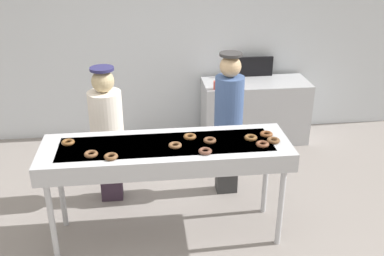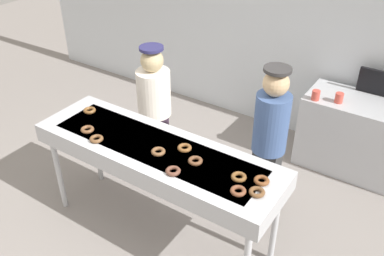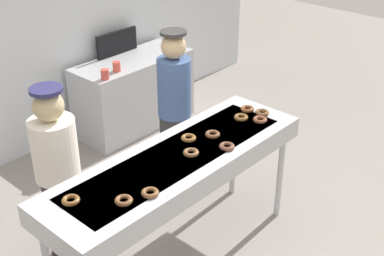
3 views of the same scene
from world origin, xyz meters
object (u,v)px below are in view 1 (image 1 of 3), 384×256
at_px(chocolate_donut_6, 68,142).
at_px(chocolate_donut_9, 175,145).
at_px(worker_baker, 229,117).
at_px(chocolate_donut_10, 266,134).
at_px(prep_counter, 254,111).
at_px(chocolate_donut_7, 251,138).
at_px(worker_assistant, 107,126).
at_px(fryer_conveyor, 166,153).
at_px(chocolate_donut_3, 111,156).
at_px(menu_display, 252,67).
at_px(chocolate_donut_2, 262,144).
at_px(chocolate_donut_5, 210,140).
at_px(chocolate_donut_8, 91,154).
at_px(chocolate_donut_4, 273,140).
at_px(chocolate_donut_0, 205,151).
at_px(chocolate_donut_1, 190,137).
at_px(paper_cup_1, 217,85).

xyz_separation_m(chocolate_donut_6, chocolate_donut_9, (0.99, -0.18, 0.00)).
xyz_separation_m(chocolate_donut_6, worker_baker, (1.65, 0.64, -0.10)).
bearing_deg(chocolate_donut_10, prep_counter, 78.23).
bearing_deg(worker_baker, chocolate_donut_9, 64.39).
relative_size(chocolate_donut_7, worker_assistant, 0.08).
height_order(fryer_conveyor, chocolate_donut_6, chocolate_donut_6).
distance_m(chocolate_donut_3, prep_counter, 3.05).
relative_size(fryer_conveyor, menu_display, 3.90).
xyz_separation_m(chocolate_donut_2, prep_counter, (0.51, 2.23, -0.60)).
bearing_deg(chocolate_donut_5, worker_assistant, 143.69).
bearing_deg(worker_assistant, fryer_conveyor, 129.36).
xyz_separation_m(chocolate_donut_8, chocolate_donut_9, (0.75, 0.08, 0.00)).
relative_size(chocolate_donut_4, chocolate_donut_6, 1.00).
bearing_deg(chocolate_donut_0, chocolate_donut_1, 108.26).
distance_m(chocolate_donut_0, menu_display, 2.78).
distance_m(chocolate_donut_7, menu_display, 2.42).
bearing_deg(chocolate_donut_10, fryer_conveyor, -175.77).
height_order(chocolate_donut_0, chocolate_donut_3, same).
relative_size(chocolate_donut_4, chocolate_donut_5, 1.00).
distance_m(chocolate_donut_0, chocolate_donut_5, 0.23).
distance_m(fryer_conveyor, worker_assistant, 0.96).
bearing_deg(chocolate_donut_2, chocolate_donut_9, 175.11).
distance_m(chocolate_donut_8, chocolate_donut_9, 0.76).
bearing_deg(chocolate_donut_0, chocolate_donut_10, 23.81).
relative_size(chocolate_donut_1, chocolate_donut_5, 1.00).
bearing_deg(chocolate_donut_9, worker_baker, 51.03).
height_order(chocolate_donut_1, worker_baker, worker_baker).
bearing_deg(worker_assistant, chocolate_donut_2, 149.87).
bearing_deg(chocolate_donut_8, chocolate_donut_1, 15.53).
height_order(chocolate_donut_2, paper_cup_1, chocolate_donut_2).
bearing_deg(chocolate_donut_3, menu_display, 53.62).
distance_m(chocolate_donut_4, worker_assistant, 1.81).
bearing_deg(chocolate_donut_6, fryer_conveyor, -7.02).
relative_size(chocolate_donut_5, chocolate_donut_9, 1.00).
xyz_separation_m(fryer_conveyor, chocolate_donut_0, (0.34, -0.21, 0.11)).
xyz_separation_m(chocolate_donut_1, menu_display, (1.17, 2.26, -0.02)).
distance_m(chocolate_donut_0, worker_baker, 1.05).
height_order(chocolate_donut_5, chocolate_donut_7, same).
relative_size(chocolate_donut_5, chocolate_donut_6, 1.00).
xyz_separation_m(chocolate_donut_10, worker_assistant, (-1.58, 0.67, -0.14)).
xyz_separation_m(worker_baker, worker_assistant, (-1.34, -0.01, -0.04)).
xyz_separation_m(chocolate_donut_3, paper_cup_1, (1.29, 2.07, -0.10)).
relative_size(chocolate_donut_9, paper_cup_1, 1.10).
relative_size(chocolate_donut_6, chocolate_donut_7, 1.00).
bearing_deg(chocolate_donut_10, chocolate_donut_4, -78.16).
height_order(fryer_conveyor, chocolate_donut_9, chocolate_donut_9).
height_order(chocolate_donut_8, paper_cup_1, chocolate_donut_8).
bearing_deg(chocolate_donut_5, worker_baker, 66.34).
xyz_separation_m(chocolate_donut_7, chocolate_donut_10, (0.17, 0.06, 0.00)).
bearing_deg(chocolate_donut_1, fryer_conveyor, -156.36).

